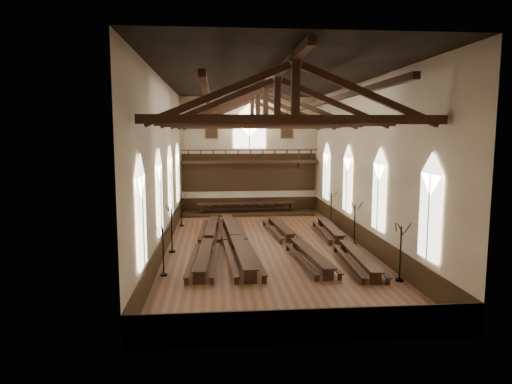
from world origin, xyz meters
TOP-DOWN VIEW (x-y plane):
  - ground at (0.00, 0.00)m, footprint 26.00×26.00m
  - room_walls at (0.00, 0.00)m, footprint 26.00×26.00m
  - wainscot_band at (0.00, 0.00)m, footprint 12.00×26.00m
  - side_windows at (-0.00, -0.00)m, footprint 11.85×19.80m
  - end_window at (0.00, 12.90)m, footprint 2.80×0.12m
  - minstrels_gallery at (0.00, 12.66)m, footprint 11.80×1.24m
  - portraits at (0.00, 12.90)m, footprint 7.75×0.09m
  - roof_trusses at (0.00, -0.00)m, footprint 11.70×25.70m
  - refectory_row_a at (-3.45, -0.04)m, footprint 1.74×14.01m
  - refectory_row_b at (-1.83, 0.13)m, footprint 1.94×14.67m
  - refectory_row_c at (1.68, -0.18)m, footprint 1.87×13.79m
  - refectory_row_d at (4.56, -0.89)m, footprint 1.66×13.81m
  - dais at (-0.39, 11.40)m, footprint 11.40×2.76m
  - high_table at (-0.39, 11.40)m, footprint 8.43×1.41m
  - high_chairs at (-0.39, 12.22)m, footprint 6.77×0.48m
  - candelabrum_left_near at (-5.55, -5.23)m, footprint 0.74×0.75m
  - candelabrum_left_mid at (-5.55, -0.83)m, footprint 0.80×0.82m
  - candelabrum_left_far at (-5.55, 6.71)m, footprint 0.71×0.74m
  - candelabrum_right_near at (5.55, -7.04)m, footprint 0.75×0.86m
  - candelabrum_right_mid at (5.55, 0.01)m, footprint 0.76×0.82m
  - candelabrum_right_far at (5.55, 5.81)m, footprint 0.74×0.80m

SIDE VIEW (x-z plane):
  - ground at x=0.00m, z-range 0.00..0.00m
  - dais at x=-0.39m, z-range 0.00..0.18m
  - refectory_row_c at x=1.68m, z-range 0.15..0.83m
  - refectory_row_d at x=4.56m, z-range 0.16..0.84m
  - refectory_row_a at x=-3.45m, z-range 0.16..0.86m
  - refectory_row_b at x=-1.83m, z-range 0.18..0.95m
  - wainscot_band at x=0.00m, z-range 0.00..1.20m
  - candelabrum_left_far at x=-5.55m, z-range -0.48..1.96m
  - high_chairs at x=-0.39m, z-range 0.23..1.26m
  - candelabrum_left_near at x=-5.55m, z-range -0.49..2.02m
  - candelabrum_right_far at x=5.55m, z-range -0.51..2.10m
  - candelabrum_right_mid at x=5.55m, z-range -0.53..2.16m
  - candelabrum_left_mid at x=-5.55m, z-range -0.54..2.21m
  - candelabrum_right_near at x=5.55m, z-range -0.55..2.24m
  - high_table at x=-0.39m, z-range 0.46..1.24m
  - side_windows at x=0.00m, z-range 1.49..5.99m
  - minstrels_gallery at x=0.00m, z-range 2.06..5.76m
  - room_walls at x=0.00m, z-range -6.54..19.46m
  - portraits at x=0.00m, z-range 6.38..7.82m
  - end_window at x=0.00m, z-range 5.32..9.12m
  - roof_trusses at x=0.00m, z-range 6.82..9.62m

